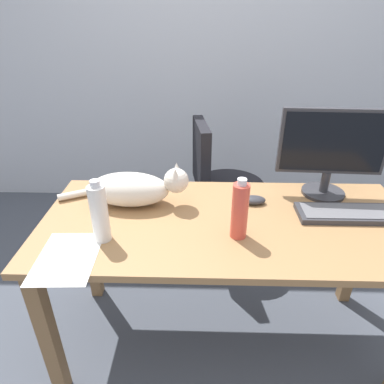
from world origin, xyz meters
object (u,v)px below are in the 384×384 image
(water_bottle, at_px, (240,210))
(cat, at_px, (134,188))
(office_chair, at_px, (221,201))
(spray_bottle, at_px, (99,213))
(monitor, at_px, (332,150))
(computer_mouse, at_px, (254,200))
(keyboard, at_px, (349,213))

(water_bottle, bearing_deg, cat, 152.27)
(office_chair, height_order, spray_bottle, spray_bottle)
(monitor, height_order, computer_mouse, monitor)
(office_chair, xyz_separation_m, cat, (-0.43, -0.59, 0.41))
(office_chair, xyz_separation_m, water_bottle, (0.01, -0.83, 0.44))
(monitor, distance_m, water_bottle, 0.58)
(monitor, height_order, cat, monitor)
(cat, bearing_deg, spray_bottle, -106.33)
(computer_mouse, distance_m, water_bottle, 0.29)
(office_chair, distance_m, cat, 0.84)
(office_chair, relative_size, computer_mouse, 8.54)
(cat, bearing_deg, keyboard, -4.80)
(monitor, distance_m, cat, 0.91)
(water_bottle, height_order, spray_bottle, spray_bottle)
(keyboard, distance_m, water_bottle, 0.53)
(keyboard, relative_size, cat, 0.72)
(water_bottle, bearing_deg, computer_mouse, 69.71)
(cat, height_order, spray_bottle, spray_bottle)
(cat, relative_size, spray_bottle, 2.41)
(keyboard, bearing_deg, monitor, 104.24)
(keyboard, distance_m, computer_mouse, 0.41)
(computer_mouse, relative_size, water_bottle, 0.44)
(cat, bearing_deg, computer_mouse, 2.01)
(monitor, relative_size, water_bottle, 1.92)
(spray_bottle, bearing_deg, office_chair, 59.28)
(keyboard, bearing_deg, computer_mouse, 166.19)
(computer_mouse, bearing_deg, office_chair, 100.56)
(cat, relative_size, water_bottle, 2.45)
(monitor, relative_size, cat, 0.78)
(monitor, xyz_separation_m, keyboard, (0.05, -0.20, -0.21))
(cat, bearing_deg, office_chair, 53.82)
(office_chair, bearing_deg, cat, -126.18)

